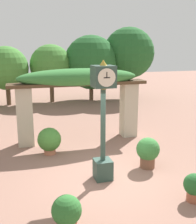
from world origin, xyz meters
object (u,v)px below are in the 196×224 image
pedestal_clock (103,116)px  potted_plant_far_right (67,212)px  potted_plant_near_left (194,186)px  potted_plant_far_left (148,151)px  potted_plant_near_right (49,140)px

pedestal_clock → potted_plant_far_right: 2.87m
potted_plant_near_left → potted_plant_far_left: (-0.23, 2.11, 0.15)m
potted_plant_far_right → potted_plant_near_left: bearing=4.7°
potted_plant_near_left → potted_plant_far_right: (-3.21, -0.26, 0.03)m
pedestal_clock → potted_plant_near_left: 2.93m
potted_plant_near_right → potted_plant_far_right: bearing=-92.1°
pedestal_clock → potted_plant_near_right: bearing=118.0°
pedestal_clock → potted_plant_far_right: size_ratio=4.31×
potted_plant_far_left → potted_plant_far_right: potted_plant_far_left is taller
pedestal_clock → potted_plant_far_right: bearing=-124.7°
potted_plant_far_left → pedestal_clock: bearing=-167.8°
potted_plant_near_left → potted_plant_far_right: size_ratio=0.91×
potted_plant_far_left → potted_plant_far_right: size_ratio=1.23×
potted_plant_near_left → potted_plant_far_right: 3.22m
pedestal_clock → potted_plant_far_left: bearing=12.2°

